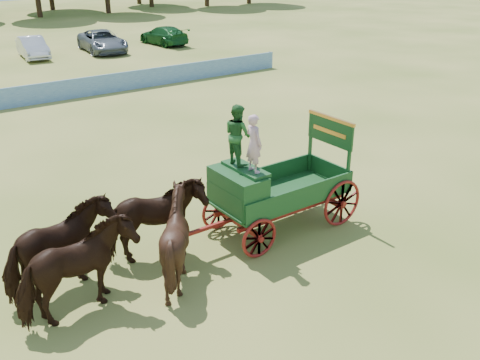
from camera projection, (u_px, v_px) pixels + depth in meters
name	position (u px, v px, depth m)	size (l,w,h in m)	color
ground	(338.00, 215.00, 16.18)	(160.00, 160.00, 0.00)	tan
horse_lead_left	(78.00, 272.00, 11.38)	(1.18, 2.59, 2.19)	black
horse_lead_right	(60.00, 250.00, 12.20)	(1.18, 2.59, 2.19)	black
horse_wheel_left	(176.00, 239.00, 12.67)	(1.77, 1.99, 2.19)	black
horse_wheel_right	(154.00, 221.00, 13.49)	(1.18, 2.59, 2.19)	black
farm_dray	(260.00, 180.00, 14.47)	(6.00, 2.00, 3.76)	maroon
sponsor_banner	(85.00, 87.00, 28.80)	(26.00, 0.08, 1.05)	#1C529B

